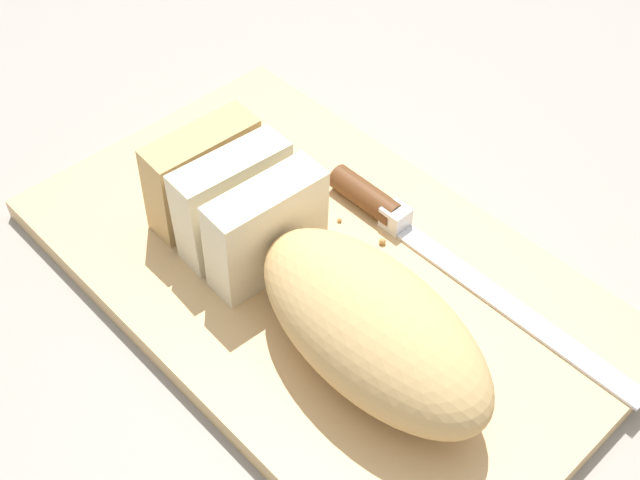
# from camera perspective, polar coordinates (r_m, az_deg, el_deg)

# --- Properties ---
(ground_plane) EXTENTS (3.00, 3.00, 0.00)m
(ground_plane) POSITION_cam_1_polar(r_m,az_deg,el_deg) (0.65, 0.00, -2.94)
(ground_plane) COLOR gray
(cutting_board) EXTENTS (0.47, 0.28, 0.02)m
(cutting_board) POSITION_cam_1_polar(r_m,az_deg,el_deg) (0.64, 0.00, -2.41)
(cutting_board) COLOR tan
(cutting_board) RESTS_ON ground_plane
(bread_loaf) EXTENTS (0.32, 0.11, 0.08)m
(bread_loaf) POSITION_cam_1_polar(r_m,az_deg,el_deg) (0.57, 0.22, -2.99)
(bread_loaf) COLOR tan
(bread_loaf) RESTS_ON cutting_board
(bread_knife) EXTENTS (0.29, 0.02, 0.02)m
(bread_knife) POSITION_cam_1_polar(r_m,az_deg,el_deg) (0.66, 5.64, 1.20)
(bread_knife) COLOR silver
(bread_knife) RESTS_ON cutting_board
(crumb_near_knife) EXTENTS (0.00, 0.00, 0.00)m
(crumb_near_knife) POSITION_cam_1_polar(r_m,az_deg,el_deg) (0.63, 5.79, -2.01)
(crumb_near_knife) COLOR tan
(crumb_near_knife) RESTS_ON cutting_board
(crumb_near_loaf) EXTENTS (0.00, 0.00, 0.00)m
(crumb_near_loaf) POSITION_cam_1_polar(r_m,az_deg,el_deg) (0.66, 1.36, 1.40)
(crumb_near_loaf) COLOR tan
(crumb_near_loaf) RESTS_ON cutting_board
(crumb_stray_left) EXTENTS (0.01, 0.01, 0.01)m
(crumb_stray_left) POSITION_cam_1_polar(r_m,az_deg,el_deg) (0.62, -1.80, -3.01)
(crumb_stray_left) COLOR tan
(crumb_stray_left) RESTS_ON cutting_board
(crumb_stray_right) EXTENTS (0.01, 0.01, 0.01)m
(crumb_stray_right) POSITION_cam_1_polar(r_m,az_deg,el_deg) (0.65, 4.35, -0.10)
(crumb_stray_right) COLOR tan
(crumb_stray_right) RESTS_ON cutting_board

